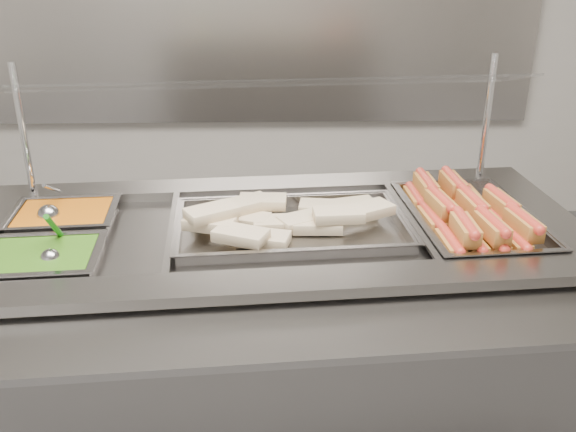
{
  "coord_description": "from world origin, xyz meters",
  "views": [
    {
      "loc": [
        0.06,
        -1.12,
        1.57
      ],
      "look_at": [
        0.1,
        0.52,
        0.85
      ],
      "focal_mm": 40.0,
      "sensor_mm": 36.0,
      "label": 1
    }
  ],
  "objects_px": {
    "pan_hotdogs": "(469,227)",
    "serving_spoon": "(51,253)",
    "pan_wraps": "(291,231)",
    "sneeze_guard": "(265,88)",
    "steam_counter": "(273,347)",
    "ladle": "(49,214)"
  },
  "relations": [
    {
      "from": "steam_counter",
      "to": "serving_spoon",
      "type": "height_order",
      "value": "serving_spoon"
    },
    {
      "from": "steam_counter",
      "to": "ladle",
      "type": "bearing_deg",
      "value": 173.82
    },
    {
      "from": "pan_wraps",
      "to": "steam_counter",
      "type": "bearing_deg",
      "value": -175.38
    },
    {
      "from": "pan_wraps",
      "to": "serving_spoon",
      "type": "distance_m",
      "value": 0.64
    },
    {
      "from": "ladle",
      "to": "serving_spoon",
      "type": "bearing_deg",
      "value": -71.37
    },
    {
      "from": "pan_wraps",
      "to": "ladle",
      "type": "bearing_deg",
      "value": 174.67
    },
    {
      "from": "steam_counter",
      "to": "pan_hotdogs",
      "type": "distance_m",
      "value": 0.69
    },
    {
      "from": "steam_counter",
      "to": "sneeze_guard",
      "type": "height_order",
      "value": "sneeze_guard"
    },
    {
      "from": "steam_counter",
      "to": "pan_hotdogs",
      "type": "height_order",
      "value": "pan_hotdogs"
    },
    {
      "from": "steam_counter",
      "to": "ladle",
      "type": "distance_m",
      "value": 0.77
    },
    {
      "from": "ladle",
      "to": "serving_spoon",
      "type": "xyz_separation_m",
      "value": [
        0.09,
        -0.25,
        0.0
      ]
    },
    {
      "from": "sneeze_guard",
      "to": "ladle",
      "type": "relative_size",
      "value": 8.42
    },
    {
      "from": "sneeze_guard",
      "to": "serving_spoon",
      "type": "relative_size",
      "value": 9.72
    },
    {
      "from": "pan_hotdogs",
      "to": "pan_wraps",
      "type": "distance_m",
      "value": 0.52
    },
    {
      "from": "sneeze_guard",
      "to": "pan_hotdogs",
      "type": "xyz_separation_m",
      "value": [
        0.59,
        -0.16,
        -0.38
      ]
    },
    {
      "from": "steam_counter",
      "to": "pan_hotdogs",
      "type": "bearing_deg",
      "value": 4.62
    },
    {
      "from": "ladle",
      "to": "pan_hotdogs",
      "type": "bearing_deg",
      "value": -1.08
    },
    {
      "from": "pan_wraps",
      "to": "sneeze_guard",
      "type": "bearing_deg",
      "value": 109.96
    },
    {
      "from": "sneeze_guard",
      "to": "pan_hotdogs",
      "type": "distance_m",
      "value": 0.72
    },
    {
      "from": "pan_hotdogs",
      "to": "serving_spoon",
      "type": "bearing_deg",
      "value": -168.49
    },
    {
      "from": "pan_wraps",
      "to": "serving_spoon",
      "type": "relative_size",
      "value": 4.14
    },
    {
      "from": "steam_counter",
      "to": "sneeze_guard",
      "type": "xyz_separation_m",
      "value": [
        -0.02,
        0.2,
        0.75
      ]
    }
  ]
}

